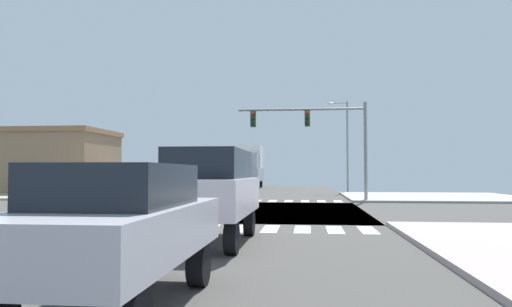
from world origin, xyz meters
TOP-DOWN VIEW (x-y plane):
  - ground at (0.00, 0.00)m, footprint 90.00×90.00m
  - sidewalk_corner_ne at (13.00, 12.00)m, footprint 12.00×12.00m
  - sidewalk_corner_nw at (-13.00, 12.00)m, footprint 12.00×12.00m
  - crosswalk_near at (-0.25, -7.30)m, footprint 13.50×2.00m
  - crosswalk_far at (-0.25, 7.30)m, footprint 13.50×2.00m
  - traffic_signal_mast at (4.76, 7.10)m, footprint 7.88×0.55m
  - street_lamp at (7.58, 19.28)m, footprint 1.78×0.32m
  - bank_building at (-17.79, 15.61)m, footprint 12.86×7.55m
  - sedan_nearside_1 at (-3.59, 3.50)m, footprint 4.30×1.80m
  - sedan_farside_2 at (2.00, -16.41)m, footprint 1.80×4.30m
  - suv_queued_1 at (2.00, -10.53)m, footprint 1.96×4.60m
  - box_truck_leading_1 at (-2.00, 31.60)m, footprint 2.40×7.20m
  - pickup_trailing_2 at (-5.00, 28.21)m, footprint 2.00×5.10m

SIDE VIEW (x-z plane):
  - ground at x=0.00m, z-range -0.05..0.00m
  - crosswalk_near at x=-0.25m, z-range 0.00..0.01m
  - crosswalk_far at x=-0.25m, z-range 0.00..0.01m
  - sidewalk_corner_ne at x=13.00m, z-range 0.00..0.14m
  - sidewalk_corner_nw at x=-13.00m, z-range 0.00..0.14m
  - sedan_nearside_1 at x=-3.59m, z-range 0.18..2.06m
  - sedan_farside_2 at x=2.00m, z-range 0.18..2.06m
  - pickup_trailing_2 at x=-5.00m, z-range 0.12..2.47m
  - suv_queued_1 at x=2.00m, z-range 0.22..2.56m
  - box_truck_leading_1 at x=-2.00m, z-range 0.14..4.99m
  - bank_building at x=-17.79m, z-range 0.01..5.31m
  - traffic_signal_mast at x=4.76m, z-range 1.49..7.53m
  - street_lamp at x=7.58m, z-range 0.78..8.65m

